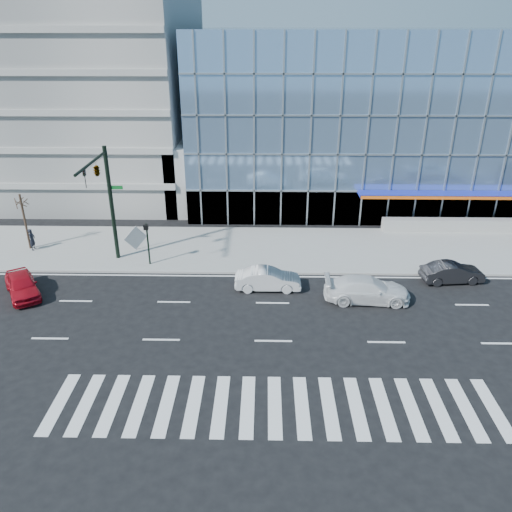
{
  "coord_description": "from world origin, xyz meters",
  "views": [
    {
      "loc": [
        -0.5,
        -26.18,
        15.3
      ],
      "look_at": [
        -1.06,
        3.0,
        1.74
      ],
      "focal_mm": 35.0,
      "sensor_mm": 36.0,
      "label": 1
    }
  ],
  "objects_px": {
    "white_suv": "(367,289)",
    "white_sedan": "(268,279)",
    "red_sedan": "(22,285)",
    "pedestrian": "(32,239)",
    "tilted_panel": "(136,238)",
    "traffic_signal": "(101,182)",
    "ped_signal_post": "(147,238)",
    "street_tree_near": "(21,202)",
    "dark_sedan": "(452,273)"
  },
  "relations": [
    {
      "from": "dark_sedan",
      "to": "pedestrian",
      "type": "height_order",
      "value": "pedestrian"
    },
    {
      "from": "red_sedan",
      "to": "pedestrian",
      "type": "relative_size",
      "value": 2.54
    },
    {
      "from": "pedestrian",
      "to": "traffic_signal",
      "type": "bearing_deg",
      "value": -109.91
    },
    {
      "from": "white_sedan",
      "to": "street_tree_near",
      "type": "bearing_deg",
      "value": 71.99
    },
    {
      "from": "ped_signal_post",
      "to": "tilted_panel",
      "type": "height_order",
      "value": "ped_signal_post"
    },
    {
      "from": "white_sedan",
      "to": "red_sedan",
      "type": "height_order",
      "value": "red_sedan"
    },
    {
      "from": "street_tree_near",
      "to": "pedestrian",
      "type": "bearing_deg",
      "value": -32.93
    },
    {
      "from": "ped_signal_post",
      "to": "white_suv",
      "type": "relative_size",
      "value": 0.58
    },
    {
      "from": "street_tree_near",
      "to": "white_suv",
      "type": "height_order",
      "value": "street_tree_near"
    },
    {
      "from": "white_sedan",
      "to": "dark_sedan",
      "type": "distance_m",
      "value": 12.06
    },
    {
      "from": "dark_sedan",
      "to": "tilted_panel",
      "type": "bearing_deg",
      "value": 72.24
    },
    {
      "from": "street_tree_near",
      "to": "pedestrian",
      "type": "height_order",
      "value": "street_tree_near"
    },
    {
      "from": "red_sedan",
      "to": "street_tree_near",
      "type": "bearing_deg",
      "value": 77.23
    },
    {
      "from": "dark_sedan",
      "to": "white_sedan",
      "type": "bearing_deg",
      "value": 89.52
    },
    {
      "from": "red_sedan",
      "to": "traffic_signal",
      "type": "bearing_deg",
      "value": 7.82
    },
    {
      "from": "traffic_signal",
      "to": "street_tree_near",
      "type": "bearing_deg",
      "value": 157.29
    },
    {
      "from": "traffic_signal",
      "to": "pedestrian",
      "type": "xyz_separation_m",
      "value": [
        -6.63,
        2.69,
        -5.2
      ]
    },
    {
      "from": "white_sedan",
      "to": "pedestrian",
      "type": "relative_size",
      "value": 2.56
    },
    {
      "from": "white_sedan",
      "to": "dark_sedan",
      "type": "bearing_deg",
      "value": -84.46
    },
    {
      "from": "white_suv",
      "to": "white_sedan",
      "type": "bearing_deg",
      "value": 79.26
    },
    {
      "from": "traffic_signal",
      "to": "white_sedan",
      "type": "xyz_separation_m",
      "value": [
        10.72,
        -2.77,
        -5.48
      ]
    },
    {
      "from": "tilted_panel",
      "to": "red_sedan",
      "type": "bearing_deg",
      "value": -167.36
    },
    {
      "from": "traffic_signal",
      "to": "dark_sedan",
      "type": "xyz_separation_m",
      "value": [
        22.72,
        -1.57,
        -5.5
      ]
    },
    {
      "from": "white_suv",
      "to": "pedestrian",
      "type": "xyz_separation_m",
      "value": [
        -23.35,
        6.81,
        0.21
      ]
    },
    {
      "from": "ped_signal_post",
      "to": "street_tree_near",
      "type": "bearing_deg",
      "value": 164.94
    },
    {
      "from": "white_sedan",
      "to": "red_sedan",
      "type": "relative_size",
      "value": 1.01
    },
    {
      "from": "white_sedan",
      "to": "pedestrian",
      "type": "xyz_separation_m",
      "value": [
        -17.35,
        5.46,
        0.28
      ]
    },
    {
      "from": "white_suv",
      "to": "white_sedan",
      "type": "relative_size",
      "value": 1.24
    },
    {
      "from": "traffic_signal",
      "to": "white_suv",
      "type": "bearing_deg",
      "value": -13.85
    },
    {
      "from": "traffic_signal",
      "to": "street_tree_near",
      "type": "height_order",
      "value": "traffic_signal"
    },
    {
      "from": "street_tree_near",
      "to": "white_sedan",
      "type": "xyz_separation_m",
      "value": [
        17.72,
        -5.7,
        -3.09
      ]
    },
    {
      "from": "ped_signal_post",
      "to": "white_sedan",
      "type": "distance_m",
      "value": 8.92
    },
    {
      "from": "traffic_signal",
      "to": "white_suv",
      "type": "relative_size",
      "value": 1.55
    },
    {
      "from": "traffic_signal",
      "to": "white_suv",
      "type": "xyz_separation_m",
      "value": [
        16.72,
        -4.12,
        -5.41
      ]
    },
    {
      "from": "white_sedan",
      "to": "red_sedan",
      "type": "bearing_deg",
      "value": 94.0
    },
    {
      "from": "tilted_panel",
      "to": "white_suv",
      "type": "bearing_deg",
      "value": -62.3
    },
    {
      "from": "red_sedan",
      "to": "dark_sedan",
      "type": "bearing_deg",
      "value": -28.13
    },
    {
      "from": "red_sedan",
      "to": "pedestrian",
      "type": "xyz_separation_m",
      "value": [
        -2.13,
        6.57,
        0.26
      ]
    },
    {
      "from": "traffic_signal",
      "to": "tilted_panel",
      "type": "xyz_separation_m",
      "value": [
        0.99,
        2.88,
        -5.1
      ]
    },
    {
      "from": "ped_signal_post",
      "to": "red_sedan",
      "type": "distance_m",
      "value": 8.31
    },
    {
      "from": "white_sedan",
      "to": "dark_sedan",
      "type": "height_order",
      "value": "white_sedan"
    },
    {
      "from": "street_tree_near",
      "to": "traffic_signal",
      "type": "bearing_deg",
      "value": -22.71
    },
    {
      "from": "white_suv",
      "to": "pedestrian",
      "type": "distance_m",
      "value": 24.32
    },
    {
      "from": "traffic_signal",
      "to": "white_sedan",
      "type": "bearing_deg",
      "value": -14.49
    },
    {
      "from": "ped_signal_post",
      "to": "street_tree_near",
      "type": "xyz_separation_m",
      "value": [
        -9.5,
        2.56,
        1.64
      ]
    },
    {
      "from": "red_sedan",
      "to": "ped_signal_post",
      "type": "bearing_deg",
      "value": -1.66
    },
    {
      "from": "traffic_signal",
      "to": "white_suv",
      "type": "height_order",
      "value": "traffic_signal"
    },
    {
      "from": "pedestrian",
      "to": "tilted_panel",
      "type": "distance_m",
      "value": 7.62
    },
    {
      "from": "dark_sedan",
      "to": "tilted_panel",
      "type": "xyz_separation_m",
      "value": [
        -21.73,
        4.45,
        0.4
      ]
    },
    {
      "from": "traffic_signal",
      "to": "white_sedan",
      "type": "distance_m",
      "value": 12.35
    }
  ]
}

